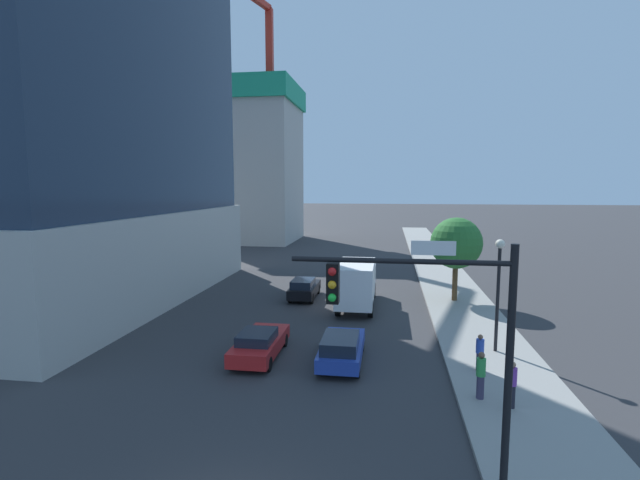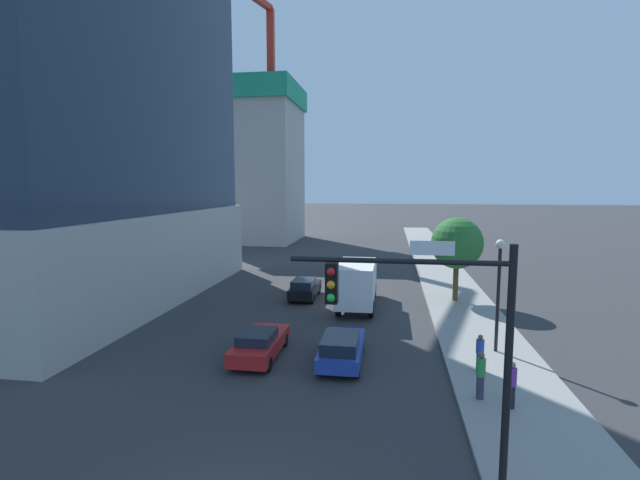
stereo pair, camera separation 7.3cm
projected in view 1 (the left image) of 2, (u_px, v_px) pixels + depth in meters
sidewalk at (466, 315)px, 28.58m from camera, size 4.47×120.00×0.15m
construction_building at (253, 155)px, 66.78m from camera, size 13.09×26.42×31.51m
traffic_light_pole at (433, 320)px, 11.68m from camera, size 5.65×0.48×6.55m
street_lamp at (499, 278)px, 21.74m from camera, size 0.44×0.44×5.42m
street_tree at (456, 243)px, 31.52m from camera, size 3.52×3.52×5.77m
car_blue at (342, 348)px, 20.83m from camera, size 1.85×4.58×1.47m
car_black at (304, 288)px, 32.95m from camera, size 1.75×4.28×1.49m
car_red at (260, 343)px, 21.61m from camera, size 1.83×4.68×1.38m
box_truck at (357, 281)px, 30.49m from camera, size 2.32×7.48×3.13m
pedestrian_green_shirt at (481, 375)px, 17.10m from camera, size 0.34×0.34×1.80m
pedestrian_purple_shirt at (512, 384)px, 16.40m from camera, size 0.34×0.34×1.71m
pedestrian_blue_shirt at (480, 352)px, 19.74m from camera, size 0.34×0.34×1.59m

